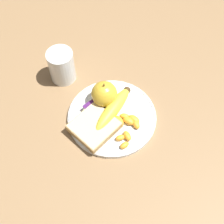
# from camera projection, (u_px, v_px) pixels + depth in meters

# --- Properties ---
(ground_plane) EXTENTS (3.00, 3.00, 0.00)m
(ground_plane) POSITION_uv_depth(u_px,v_px,m) (112.00, 118.00, 0.84)
(ground_plane) COLOR olive
(plate) EXTENTS (0.24, 0.24, 0.01)m
(plate) POSITION_uv_depth(u_px,v_px,m) (112.00, 117.00, 0.84)
(plate) COLOR silver
(plate) RESTS_ON ground_plane
(juice_glass) EXTENTS (0.07, 0.07, 0.10)m
(juice_glass) POSITION_uv_depth(u_px,v_px,m) (62.00, 67.00, 0.88)
(juice_glass) COLOR silver
(juice_glass) RESTS_ON ground_plane
(apple) EXTENTS (0.07, 0.07, 0.08)m
(apple) POSITION_uv_depth(u_px,v_px,m) (104.00, 94.00, 0.83)
(apple) COLOR gold
(apple) RESTS_ON plate
(banana) EXTENTS (0.16, 0.08, 0.04)m
(banana) POSITION_uv_depth(u_px,v_px,m) (113.00, 108.00, 0.82)
(banana) COLOR yellow
(banana) RESTS_ON plate
(bread_slice) EXTENTS (0.12, 0.12, 0.02)m
(bread_slice) POSITION_uv_depth(u_px,v_px,m) (94.00, 127.00, 0.80)
(bread_slice) COLOR #AB8751
(bread_slice) RESTS_ON plate
(fork) EXTENTS (0.16, 0.09, 0.00)m
(fork) POSITION_uv_depth(u_px,v_px,m) (113.00, 118.00, 0.83)
(fork) COLOR silver
(fork) RESTS_ON plate
(jam_packet) EXTENTS (0.05, 0.04, 0.02)m
(jam_packet) POSITION_uv_depth(u_px,v_px,m) (94.00, 108.00, 0.83)
(jam_packet) COLOR silver
(jam_packet) RESTS_ON plate
(orange_segment_0) EXTENTS (0.03, 0.04, 0.02)m
(orange_segment_0) POSITION_uv_depth(u_px,v_px,m) (128.00, 121.00, 0.81)
(orange_segment_0) COLOR #F9A32D
(orange_segment_0) RESTS_ON plate
(orange_segment_1) EXTENTS (0.03, 0.04, 0.02)m
(orange_segment_1) POSITION_uv_depth(u_px,v_px,m) (134.00, 119.00, 0.82)
(orange_segment_1) COLOR #F9A32D
(orange_segment_1) RESTS_ON plate
(orange_segment_2) EXTENTS (0.02, 0.03, 0.02)m
(orange_segment_2) POSITION_uv_depth(u_px,v_px,m) (127.00, 136.00, 0.79)
(orange_segment_2) COLOR #F9A32D
(orange_segment_2) RESTS_ON plate
(orange_segment_3) EXTENTS (0.03, 0.03, 0.02)m
(orange_segment_3) POSITION_uv_depth(u_px,v_px,m) (136.00, 124.00, 0.81)
(orange_segment_3) COLOR #F9A32D
(orange_segment_3) RESTS_ON plate
(orange_segment_4) EXTENTS (0.03, 0.02, 0.01)m
(orange_segment_4) POSITION_uv_depth(u_px,v_px,m) (125.00, 145.00, 0.78)
(orange_segment_4) COLOR #F9A32D
(orange_segment_4) RESTS_ON plate
(orange_segment_5) EXTENTS (0.03, 0.03, 0.01)m
(orange_segment_5) POSITION_uv_depth(u_px,v_px,m) (125.00, 116.00, 0.82)
(orange_segment_5) COLOR #F9A32D
(orange_segment_5) RESTS_ON plate
(orange_segment_6) EXTENTS (0.03, 0.04, 0.02)m
(orange_segment_6) POSITION_uv_depth(u_px,v_px,m) (119.00, 121.00, 0.81)
(orange_segment_6) COLOR #F9A32D
(orange_segment_6) RESTS_ON plate
(orange_segment_7) EXTENTS (0.03, 0.02, 0.01)m
(orange_segment_7) POSITION_uv_depth(u_px,v_px,m) (120.00, 138.00, 0.79)
(orange_segment_7) COLOR #F9A32D
(orange_segment_7) RESTS_ON plate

